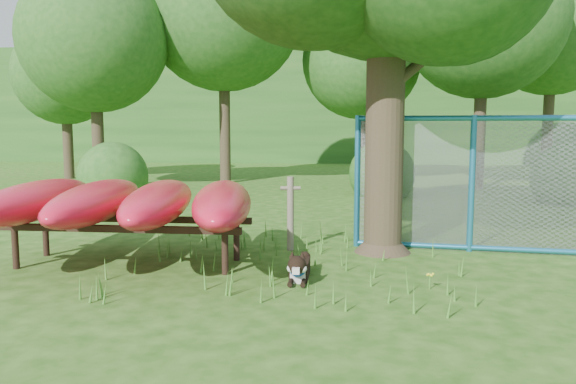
# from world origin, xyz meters

# --- Properties ---
(ground) EXTENTS (80.00, 80.00, 0.00)m
(ground) POSITION_xyz_m (0.00, 0.00, 0.00)
(ground) COLOR #20490E
(ground) RESTS_ON ground
(wooden_post) EXTENTS (0.31, 0.12, 1.14)m
(wooden_post) POSITION_xyz_m (0.16, 2.01, 0.60)
(wooden_post) COLOR #675D4D
(wooden_post) RESTS_ON ground
(kayak_rack) EXTENTS (3.79, 3.38, 1.14)m
(kayak_rack) POSITION_xyz_m (-1.97, 0.89, 0.87)
(kayak_rack) COLOR black
(kayak_rack) RESTS_ON ground
(husky_dog) EXTENTS (0.24, 0.97, 0.43)m
(husky_dog) POSITION_xyz_m (0.43, 0.32, 0.15)
(husky_dog) COLOR black
(husky_dog) RESTS_ON ground
(fence_section) EXTENTS (3.53, 0.51, 3.45)m
(fence_section) POSITION_xyz_m (2.89, 2.21, 1.04)
(fence_section) COLOR teal
(fence_section) RESTS_ON ground
(wildflower_clump) EXTENTS (0.09, 0.09, 0.20)m
(wildflower_clump) POSITION_xyz_m (1.99, 0.09, 0.16)
(wildflower_clump) COLOR #49852B
(wildflower_clump) RESTS_ON ground
(bg_tree_a) EXTENTS (4.40, 4.40, 6.70)m
(bg_tree_a) POSITION_xyz_m (-6.50, 10.00, 4.48)
(bg_tree_a) COLOR #33291C
(bg_tree_a) RESTS_ON ground
(bg_tree_b) EXTENTS (5.20, 5.20, 8.22)m
(bg_tree_b) POSITION_xyz_m (-3.00, 12.00, 5.61)
(bg_tree_b) COLOR #33291C
(bg_tree_b) RESTS_ON ground
(bg_tree_c) EXTENTS (4.00, 4.00, 6.12)m
(bg_tree_c) POSITION_xyz_m (1.50, 13.00, 4.11)
(bg_tree_c) COLOR #33291C
(bg_tree_c) RESTS_ON ground
(bg_tree_d) EXTENTS (4.80, 4.80, 7.50)m
(bg_tree_d) POSITION_xyz_m (5.00, 11.00, 5.08)
(bg_tree_d) COLOR #33291C
(bg_tree_d) RESTS_ON ground
(bg_tree_e) EXTENTS (4.60, 4.60, 7.55)m
(bg_tree_e) POSITION_xyz_m (8.00, 14.00, 5.23)
(bg_tree_e) COLOR #33291C
(bg_tree_e) RESTS_ON ground
(bg_tree_f) EXTENTS (3.60, 3.60, 5.55)m
(bg_tree_f) POSITION_xyz_m (-9.00, 13.00, 3.73)
(bg_tree_f) COLOR #33291C
(bg_tree_f) RESTS_ON ground
(shrub_left) EXTENTS (1.80, 1.80, 1.80)m
(shrub_left) POSITION_xyz_m (-5.00, 7.50, 0.00)
(shrub_left) COLOR #22541B
(shrub_left) RESTS_ON ground
(shrub_right) EXTENTS (1.80, 1.80, 1.80)m
(shrub_right) POSITION_xyz_m (6.50, 8.00, 0.00)
(shrub_right) COLOR #22541B
(shrub_right) RESTS_ON ground
(shrub_mid) EXTENTS (1.80, 1.80, 1.80)m
(shrub_mid) POSITION_xyz_m (2.00, 9.00, 0.00)
(shrub_mid) COLOR #22541B
(shrub_mid) RESTS_ON ground
(wooded_hillside) EXTENTS (80.00, 12.00, 6.00)m
(wooded_hillside) POSITION_xyz_m (0.00, 28.00, 3.00)
(wooded_hillside) COLOR #22541B
(wooded_hillside) RESTS_ON ground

